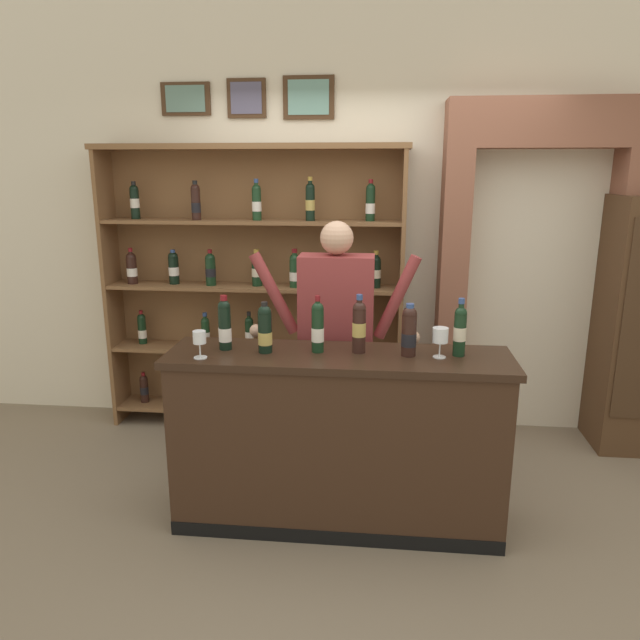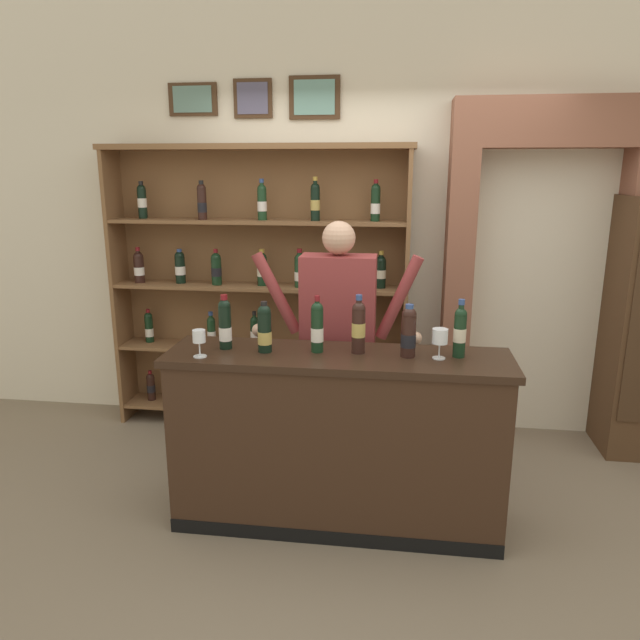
{
  "view_description": "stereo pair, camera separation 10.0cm",
  "coord_description": "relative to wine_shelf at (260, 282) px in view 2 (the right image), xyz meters",
  "views": [
    {
      "loc": [
        0.1,
        -3.01,
        1.96
      ],
      "look_at": [
        -0.23,
        0.12,
        1.15
      ],
      "focal_mm": 33.31,
      "sensor_mm": 36.0,
      "label": 1
    },
    {
      "loc": [
        0.2,
        -3.0,
        1.96
      ],
      "look_at": [
        -0.23,
        0.12,
        1.15
      ],
      "focal_mm": 33.31,
      "sensor_mm": 36.0,
      "label": 2
    }
  ],
  "objects": [
    {
      "name": "ground_plane",
      "position": [
        0.85,
        -1.3,
        -1.14
      ],
      "size": [
        14.0,
        14.0,
        0.02
      ],
      "primitive_type": "cube",
      "color": "#7A6B56"
    },
    {
      "name": "back_wall",
      "position": [
        0.85,
        0.22,
        0.63
      ],
      "size": [
        12.0,
        0.19,
        3.52
      ],
      "color": "beige",
      "rests_on": "ground"
    },
    {
      "name": "wine_shelf",
      "position": [
        0.0,
        0.0,
        0.0
      ],
      "size": [
        2.26,
        0.32,
        2.12
      ],
      "color": "brown",
      "rests_on": "ground"
    },
    {
      "name": "archway_doorway",
      "position": [
        2.04,
        0.08,
        0.23
      ],
      "size": [
        1.36,
        0.45,
        2.41
      ],
      "color": "brown",
      "rests_on": "ground"
    },
    {
      "name": "tasting_counter",
      "position": [
        0.73,
        -1.3,
        -0.63
      ],
      "size": [
        1.85,
        0.49,
        1.0
      ],
      "color": "#382316",
      "rests_on": "ground"
    },
    {
      "name": "shopkeeper",
      "position": [
        0.68,
        -0.81,
        -0.1
      ],
      "size": [
        1.05,
        0.22,
        1.66
      ],
      "color": "#2D3347",
      "rests_on": "ground"
    },
    {
      "name": "tasting_bottle_bianco",
      "position": [
        0.11,
        -1.27,
        0.01
      ],
      "size": [
        0.07,
        0.07,
        0.3
      ],
      "color": "black",
      "rests_on": "tasting_counter"
    },
    {
      "name": "tasting_bottle_vin_santo",
      "position": [
        0.34,
        -1.3,
        -0.0
      ],
      "size": [
        0.08,
        0.08,
        0.28
      ],
      "color": "black",
      "rests_on": "tasting_counter"
    },
    {
      "name": "tasting_bottle_chianti",
      "position": [
        0.62,
        -1.26,
        0.01
      ],
      "size": [
        0.07,
        0.07,
        0.31
      ],
      "color": "black",
      "rests_on": "tasting_counter"
    },
    {
      "name": "tasting_bottle_super_tuscan",
      "position": [
        0.84,
        -1.25,
        0.02
      ],
      "size": [
        0.07,
        0.07,
        0.32
      ],
      "color": "black",
      "rests_on": "tasting_counter"
    },
    {
      "name": "tasting_bottle_prosecco",
      "position": [
        1.1,
        -1.28,
        0.0
      ],
      "size": [
        0.08,
        0.08,
        0.28
      ],
      "color": "black",
      "rests_on": "tasting_counter"
    },
    {
      "name": "tasting_bottle_riserva",
      "position": [
        1.36,
        -1.25,
        0.01
      ],
      "size": [
        0.07,
        0.07,
        0.31
      ],
      "color": "black",
      "rests_on": "tasting_counter"
    },
    {
      "name": "wine_glass_center",
      "position": [
        0.02,
        -1.44,
        -0.03
      ],
      "size": [
        0.07,
        0.07,
        0.15
      ],
      "color": "silver",
      "rests_on": "tasting_counter"
    },
    {
      "name": "wine_glass_spare",
      "position": [
        1.26,
        -1.3,
        -0.02
      ],
      "size": [
        0.08,
        0.08,
        0.16
      ],
      "color": "silver",
      "rests_on": "tasting_counter"
    }
  ]
}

